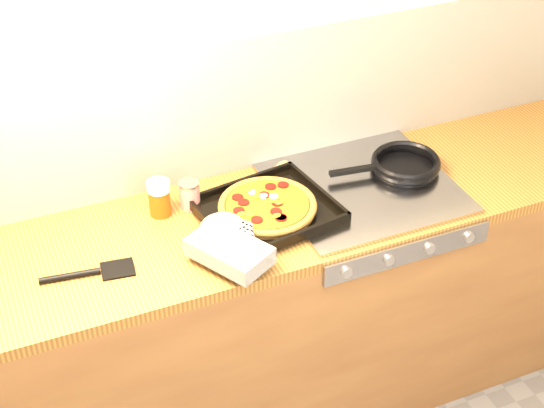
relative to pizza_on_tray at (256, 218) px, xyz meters
name	(u,v)px	position (x,y,z in m)	size (l,w,h in m)	color
room_shell	(208,113)	(-0.03, 0.35, 0.21)	(3.20, 3.20, 3.20)	white
counter_run	(244,321)	(-0.03, 0.06, -0.49)	(3.20, 0.62, 0.90)	brown
stovetop	(363,188)	(0.42, 0.06, -0.04)	(0.60, 0.56, 0.02)	#9C9CA2
pizza_on_tray	(256,218)	(0.00, 0.00, 0.00)	(0.55, 0.53, 0.07)	black
frying_pan	(404,164)	(0.60, 0.10, -0.01)	(0.42, 0.27, 0.04)	black
tomato_can	(189,195)	(-0.16, 0.20, 0.01)	(0.09, 0.09, 0.10)	maroon
juice_glass	(159,198)	(-0.26, 0.20, 0.02)	(0.10, 0.10, 0.13)	#EA430D
wooden_spoon	(265,175)	(0.14, 0.26, -0.03)	(0.29, 0.14, 0.02)	#B5834C
black_spatula	(90,273)	(-0.54, -0.02, -0.04)	(0.29, 0.10, 0.02)	black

